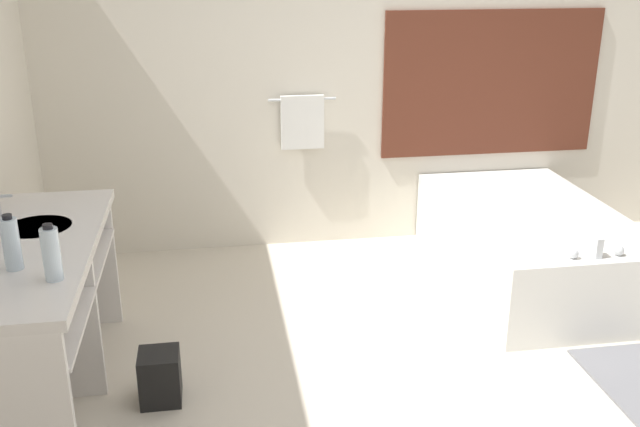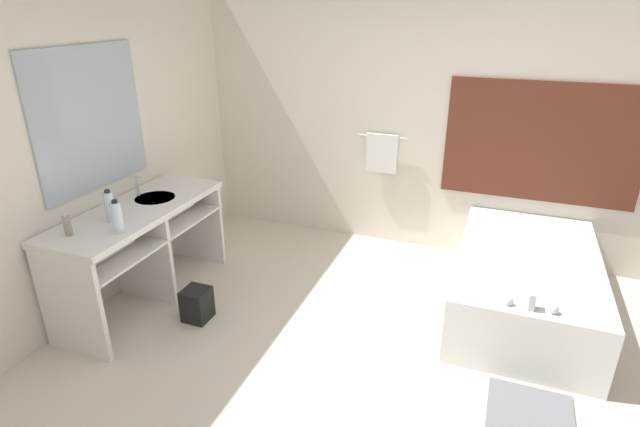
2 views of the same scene
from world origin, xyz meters
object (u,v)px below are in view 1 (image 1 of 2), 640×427
(bathtub, at_px, (530,241))
(waste_bin, at_px, (160,377))
(water_bottle_1, at_px, (51,254))
(water_bottle_2, at_px, (11,243))

(bathtub, height_order, waste_bin, bathtub)
(water_bottle_1, height_order, water_bottle_2, water_bottle_2)
(bathtub, relative_size, water_bottle_2, 7.19)
(bathtub, bearing_deg, waste_bin, -156.65)
(water_bottle_2, bearing_deg, waste_bin, 16.95)
(water_bottle_2, bearing_deg, water_bottle_1, -36.21)
(bathtub, relative_size, waste_bin, 6.70)
(bathtub, height_order, water_bottle_2, water_bottle_2)
(bathtub, xyz_separation_m, waste_bin, (-2.47, -1.07, -0.15))
(water_bottle_2, xyz_separation_m, waste_bin, (0.56, 0.17, -0.84))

